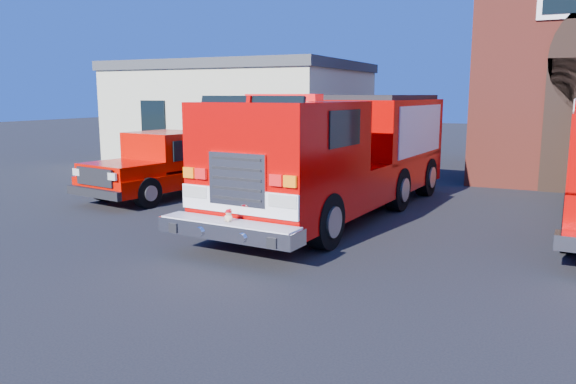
% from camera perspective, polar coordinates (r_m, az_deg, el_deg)
% --- Properties ---
extents(ground, '(100.00, 100.00, 0.00)m').
position_cam_1_polar(ground, '(10.95, 2.71, -5.73)').
color(ground, black).
rests_on(ground, ground).
extents(side_building, '(10.20, 8.20, 4.35)m').
position_cam_1_polar(side_building, '(26.22, -4.51, 8.25)').
color(side_building, beige).
rests_on(side_building, ground).
extents(fire_engine, '(3.39, 9.77, 2.95)m').
position_cam_1_polar(fire_engine, '(13.96, 5.58, 4.02)').
color(fire_engine, black).
rests_on(fire_engine, ground).
extents(pickup_truck, '(2.98, 5.98, 1.87)m').
position_cam_1_polar(pickup_truck, '(16.94, -11.47, 2.71)').
color(pickup_truck, black).
rests_on(pickup_truck, ground).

